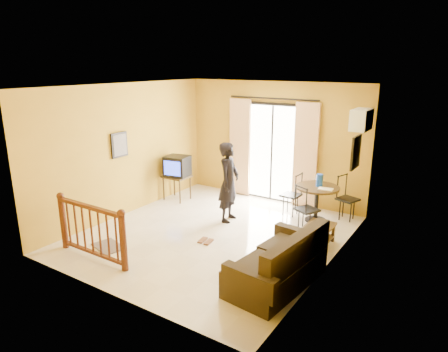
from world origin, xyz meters
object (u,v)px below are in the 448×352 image
Objects in this scene: coffee_table at (317,234)px; sofa at (280,266)px; standing_person at (229,182)px; television at (177,166)px; dining_table at (317,194)px.

sofa is (0.01, -1.54, 0.07)m from coffee_table.
coffee_table is 0.45× the size of sofa.
standing_person is at bearing 173.96° from coffee_table.
television reaches higher than sofa.
television is at bearing 170.20° from coffee_table.
sofa is 2.71m from standing_person.
dining_table is 0.54× the size of standing_person.
standing_person is (1.72, -0.43, -0.01)m from television.
coffee_table is 1.54m from sofa.
dining_table reaches higher than coffee_table.
dining_table is 1.07× the size of coffee_table.
sofa is 1.13× the size of standing_person.
television is 1.77m from standing_person.
television is 0.73× the size of coffee_table.
dining_table is 1.31m from coffee_table.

